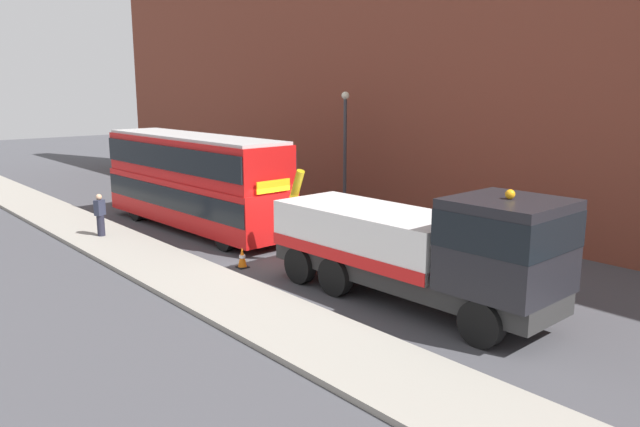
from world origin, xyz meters
TOP-DOWN VIEW (x-y plane):
  - ground_plane at (0.00, 0.00)m, footprint 120.00×120.00m
  - near_kerb at (0.00, -4.20)m, footprint 60.00×2.80m
  - building_facade at (0.00, 8.41)m, footprint 60.00×1.50m
  - recovery_tow_truck at (6.01, -0.40)m, footprint 10.18×2.94m
  - double_decker_bus at (-6.52, -0.41)m, footprint 11.11×2.92m
  - pedestrian_onlooker at (-7.36, -4.21)m, footprint 0.41×0.47m
  - traffic_cone_near_bus at (-0.32, -2.09)m, footprint 0.36×0.36m
  - street_lamp at (-4.19, 6.22)m, footprint 0.36×0.36m

SIDE VIEW (x-z plane):
  - ground_plane at x=0.00m, z-range 0.00..0.00m
  - near_kerb at x=0.00m, z-range 0.00..0.15m
  - traffic_cone_near_bus at x=-0.32m, z-range -0.02..0.70m
  - pedestrian_onlooker at x=-7.36m, z-range 0.13..1.84m
  - recovery_tow_truck at x=6.01m, z-range -0.08..3.59m
  - double_decker_bus at x=-6.52m, z-range 0.20..4.26m
  - street_lamp at x=-4.19m, z-range 0.56..6.39m
  - building_facade at x=0.00m, z-range 0.07..16.07m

